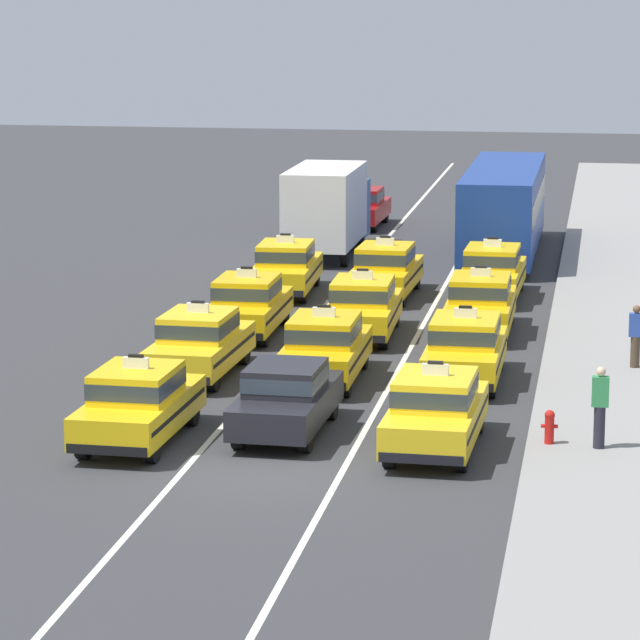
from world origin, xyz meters
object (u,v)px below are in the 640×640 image
Objects in this scene: sedan_left_sixth at (362,206)px; pedestrian_mid_block at (600,407)px; taxi_center_third at (363,306)px; taxi_right_third at (480,303)px; taxi_right_second at (465,348)px; bus_right_fifth at (504,206)px; taxi_left_third at (248,304)px; taxi_center_second at (325,347)px; taxi_center_fourth at (385,269)px; taxi_left_second at (199,342)px; taxi_left_nearest at (138,403)px; taxi_right_nearest at (435,410)px; taxi_right_fourth at (492,271)px; sedan_center_nearest at (286,396)px; pedestrian_near_crosswalk at (636,336)px; box_truck_left_fifth at (328,207)px; taxi_left_fourth at (286,267)px; fire_hydrant at (549,425)px.

sedan_left_sixth is 2.48× the size of pedestrian_mid_block.
taxi_right_third is at bearing 17.98° from taxi_center_third.
bus_right_fifth is at bearing 90.90° from taxi_right_second.
taxi_left_third is 8.08m from taxi_right_second.
taxi_left_third reaches higher than pedestrian_mid_block.
taxi_center_second is at bearing -83.72° from sedan_left_sixth.
taxi_right_second is (3.45, -11.23, 0.00)m from taxi_center_fourth.
bus_right_fifth is at bearing -46.56° from sedan_left_sixth.
taxi_center_fourth is at bearing 74.72° from taxi_left_second.
taxi_right_second is (6.47, 6.71, 0.00)m from taxi_left_nearest.
pedestrian_mid_block is (9.84, -10.86, 0.16)m from taxi_left_third.
taxi_right_fourth is (-0.02, 17.79, 0.00)m from taxi_right_nearest.
taxi_left_third is at bearing 132.16° from pedestrian_mid_block.
taxi_center_third is 6.22m from taxi_center_fourth.
sedan_center_nearest is 2.49× the size of pedestrian_mid_block.
sedan_center_nearest is 3.45m from taxi_right_nearest.
taxi_left_second is 9.21m from taxi_right_third.
taxi_right_third is 2.85× the size of pedestrian_near_crosswalk.
box_truck_left_fifth is at bearing 90.25° from taxi_left_third.
sedan_left_sixth is 0.94× the size of taxi_right_fourth.
sedan_left_sixth is 27.11m from taxi_center_second.
taxi_left_third is 1.00× the size of taxi_right_third.
taxi_left_third is 14.66m from pedestrian_mid_block.
bus_right_fifth is (3.13, 20.51, 0.94)m from taxi_center_second.
taxi_right_third is at bearing -72.80° from sedan_left_sixth.
taxi_right_fourth reaches higher than pedestrian_near_crosswalk.
pedestrian_mid_block is (6.60, -11.08, 0.16)m from taxi_center_third.
taxi_right_third is at bearing 73.71° from sedan_center_nearest.
taxi_left_second is 1.00× the size of taxi_center_fourth.
sedan_center_nearest is (2.95, -31.99, 0.00)m from sedan_left_sixth.
taxi_center_third is at bearing -115.93° from taxi_right_fourth.
pedestrian_mid_block is at bearing -39.62° from taxi_center_second.
taxi_left_fourth is 13.04m from taxi_right_second.
taxi_right_nearest is 17.79m from taxi_right_fourth.
taxi_center_fourth is 1.00× the size of taxi_right_nearest.
fire_hydrant is at bearing -71.47° from taxi_center_fourth.
sedan_center_nearest is (3.18, -5.08, -0.03)m from taxi_left_second.
box_truck_left_fifth is at bearing 89.80° from taxi_left_second.
sedan_left_sixth is 33.98m from pedestrian_mid_block.
taxi_right_third is 12.18m from fire_hydrant.
taxi_right_fourth is 17.57m from fire_hydrant.
sedan_center_nearest is 0.94× the size of taxi_center_third.
sedan_left_sixth is at bearing 96.28° from taxi_center_second.
taxi_left_third is 0.99× the size of taxi_right_nearest.
sedan_left_sixth is 0.94× the size of taxi_center_third.
taxi_left_second is 1.01× the size of taxi_left_third.
taxi_right_second is at bearing -156.79° from pedestrian_near_crosswalk.
taxi_right_third reaches higher than sedan_center_nearest.
taxi_right_fourth is at bearing -67.23° from sedan_left_sixth.
bus_right_fifth is at bearing 103.80° from pedestrian_near_crosswalk.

